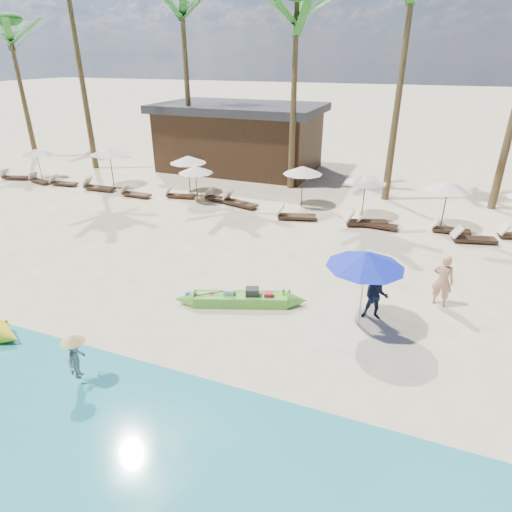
% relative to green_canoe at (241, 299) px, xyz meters
% --- Properties ---
extents(ground, '(240.00, 240.00, 0.00)m').
position_rel_green_canoe_xyz_m(ground, '(0.93, -0.99, -0.20)').
color(ground, beige).
rests_on(ground, ground).
extents(wet_sand_strip, '(240.00, 4.50, 0.01)m').
position_rel_green_canoe_xyz_m(wet_sand_strip, '(0.93, -5.99, -0.20)').
color(wet_sand_strip, tan).
rests_on(wet_sand_strip, ground).
extents(green_canoe, '(4.53, 1.88, 0.60)m').
position_rel_green_canoe_xyz_m(green_canoe, '(0.00, 0.00, 0.00)').
color(green_canoe, '#5ABB39').
rests_on(green_canoe, ground).
extents(tourist, '(0.71, 0.56, 1.71)m').
position_rel_green_canoe_xyz_m(tourist, '(5.85, 2.30, 0.66)').
color(tourist, tan).
rests_on(tourist, ground).
extents(vendor_green, '(0.78, 0.64, 1.47)m').
position_rel_green_canoe_xyz_m(vendor_green, '(4.02, 0.74, 0.54)').
color(vendor_green, '#121C33').
rests_on(vendor_green, ground).
extents(vendor_yellow, '(0.59, 0.78, 1.07)m').
position_rel_green_canoe_xyz_m(vendor_yellow, '(-2.19, -4.68, 0.52)').
color(vendor_yellow, gray).
rests_on(vendor_yellow, ground).
extents(blue_umbrella, '(2.17, 2.17, 2.34)m').
position_rel_green_canoe_xyz_m(blue_umbrella, '(3.65, 0.25, 1.91)').
color(blue_umbrella, '#99999E').
rests_on(blue_umbrella, ground).
extents(lounger_0_right, '(1.83, 0.95, 0.60)m').
position_rel_green_canoe_xyz_m(lounger_0_right, '(-19.34, 8.64, -0.00)').
color(lounger_0_right, '#352616').
rests_on(lounger_0_right, ground).
extents(resort_parasol_1, '(1.82, 1.82, 1.87)m').
position_rel_green_canoe_xyz_m(resort_parasol_1, '(-17.99, 9.53, 1.49)').
color(resort_parasol_1, '#352616').
rests_on(resort_parasol_1, ground).
extents(lounger_1_left, '(1.71, 0.87, 0.56)m').
position_rel_green_canoe_xyz_m(lounger_1_left, '(-17.24, 8.58, -0.02)').
color(lounger_1_left, '#352616').
rests_on(lounger_1_left, ground).
extents(lounger_1_right, '(1.77, 0.74, 0.58)m').
position_rel_green_canoe_xyz_m(lounger_1_right, '(-15.45, 8.67, -0.01)').
color(lounger_1_right, '#352616').
rests_on(lounger_1_right, ground).
extents(resort_parasol_2, '(2.22, 2.22, 2.29)m').
position_rel_green_canoe_xyz_m(resort_parasol_2, '(-12.69, 9.95, 1.86)').
color(resort_parasol_2, '#352616').
rests_on(resort_parasol_2, ground).
extents(lounger_2_left, '(1.96, 0.65, 0.66)m').
position_rel_green_canoe_xyz_m(lounger_2_left, '(-12.78, 8.63, 0.02)').
color(lounger_2_left, '#352616').
rests_on(lounger_2_left, ground).
extents(resort_parasol_3, '(2.05, 2.05, 2.11)m').
position_rel_green_canoe_xyz_m(resort_parasol_3, '(-7.54, 10.23, 1.70)').
color(resort_parasol_3, '#352616').
rests_on(resort_parasol_3, ground).
extents(lounger_3_left, '(1.76, 0.58, 0.60)m').
position_rel_green_canoe_xyz_m(lounger_3_left, '(-10.01, 8.36, -0.00)').
color(lounger_3_left, '#352616').
rests_on(lounger_3_left, ground).
extents(lounger_3_right, '(1.71, 0.78, 0.56)m').
position_rel_green_canoe_xyz_m(lounger_3_right, '(-7.60, 9.06, -0.01)').
color(lounger_3_right, '#352616').
rests_on(lounger_3_right, ground).
extents(resort_parasol_4, '(1.85, 1.85, 1.91)m').
position_rel_green_canoe_xyz_m(resort_parasol_4, '(-6.40, 8.98, 1.52)').
color(resort_parasol_4, '#352616').
rests_on(resort_parasol_4, ground).
extents(lounger_4_left, '(1.87, 0.76, 0.62)m').
position_rel_green_canoe_xyz_m(lounger_4_left, '(-5.27, 9.32, 0.01)').
color(lounger_4_left, '#352616').
rests_on(lounger_4_left, ground).
extents(lounger_4_right, '(2.06, 1.07, 0.67)m').
position_rel_green_canoe_xyz_m(lounger_4_right, '(-3.96, 8.97, 0.02)').
color(lounger_4_right, '#352616').
rests_on(lounger_4_right, ground).
extents(resort_parasol_5, '(2.02, 2.02, 2.08)m').
position_rel_green_canoe_xyz_m(resort_parasol_5, '(-0.92, 10.30, 1.67)').
color(resort_parasol_5, '#352616').
rests_on(resort_parasol_5, ground).
extents(lounger_5_left, '(2.00, 1.06, 0.65)m').
position_rel_green_canoe_xyz_m(lounger_5_left, '(-0.67, 8.08, 0.02)').
color(lounger_5_left, '#352616').
rests_on(lounger_5_left, ground).
extents(resort_parasol_6, '(2.00, 2.00, 2.06)m').
position_rel_green_canoe_xyz_m(resort_parasol_6, '(2.31, 9.79, 1.66)').
color(resort_parasol_6, '#352616').
rests_on(resort_parasol_6, ground).
extents(lounger_6_left, '(2.09, 1.26, 0.68)m').
position_rel_green_canoe_xyz_m(lounger_6_left, '(2.58, 8.43, 0.03)').
color(lounger_6_left, '#352616').
rests_on(lounger_6_left, ground).
extents(lounger_6_right, '(1.82, 0.68, 0.61)m').
position_rel_green_canoe_xyz_m(lounger_6_right, '(3.11, 8.40, 0.00)').
color(lounger_6_right, '#352616').
rests_on(lounger_6_right, ground).
extents(resort_parasol_7, '(2.07, 2.07, 2.13)m').
position_rel_green_canoe_xyz_m(resort_parasol_7, '(5.94, 9.62, 1.72)').
color(resort_parasol_7, '#352616').
rests_on(resort_parasol_7, ground).
extents(lounger_7_left, '(1.90, 0.97, 0.62)m').
position_rel_green_canoe_xyz_m(lounger_7_left, '(7.12, 8.12, 0.01)').
color(lounger_7_left, '#352616').
rests_on(lounger_7_left, ground).
extents(lounger_7_right, '(1.68, 0.58, 0.57)m').
position_rel_green_canoe_xyz_m(lounger_7_right, '(6.23, 8.93, -0.01)').
color(lounger_7_right, '#352616').
rests_on(lounger_7_right, ground).
extents(palm_0, '(2.08, 2.08, 9.90)m').
position_rel_green_canoe_xyz_m(palm_0, '(-23.69, 14.49, 7.91)').
color(palm_0, brown).
rests_on(palm_0, ground).
extents(palm_2, '(2.08, 2.08, 11.33)m').
position_rel_green_canoe_xyz_m(palm_2, '(-9.51, 14.08, 8.98)').
color(palm_2, brown).
rests_on(palm_2, ground).
extents(palm_3, '(2.08, 2.08, 10.52)m').
position_rel_green_canoe_xyz_m(palm_3, '(-2.42, 13.28, 8.38)').
color(palm_3, brown).
rests_on(palm_3, ground).
extents(palm_4, '(2.08, 2.08, 11.70)m').
position_rel_green_canoe_xyz_m(palm_4, '(3.08, 13.02, 9.25)').
color(palm_4, brown).
rests_on(palm_4, ground).
extents(pavilion_west, '(10.80, 6.60, 4.30)m').
position_rel_green_canoe_xyz_m(pavilion_west, '(-7.07, 16.51, 1.99)').
color(pavilion_west, '#352616').
rests_on(pavilion_west, ground).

